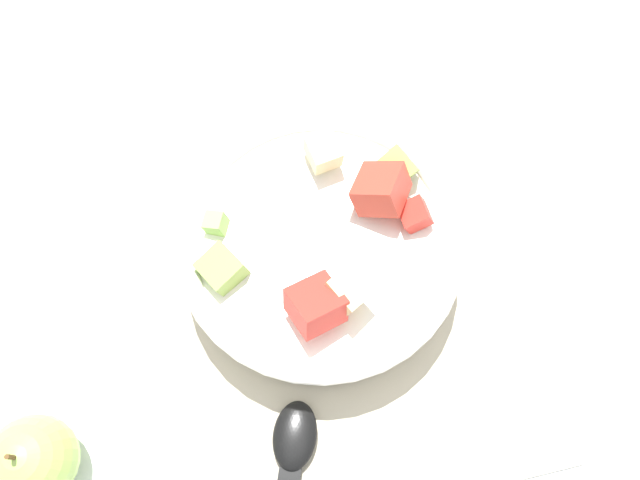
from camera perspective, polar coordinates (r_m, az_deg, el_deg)
The scene contains 4 objects.
ground_plane at distance 0.61m, azimuth 0.01°, elevation -1.92°, with size 2.40×2.40×0.00m, color silver.
placemat at distance 0.60m, azimuth 0.01°, elevation -1.83°, with size 0.44×0.34×0.01m, color #BCB299.
salad_bowl at distance 0.57m, azimuth 0.05°, elevation -0.26°, with size 0.24×0.24×0.10m.
whole_apple at distance 0.58m, azimuth -23.48°, elevation -16.99°, with size 0.07×0.07×0.08m.
Camera 1 is at (0.19, -0.04, 0.57)m, focal length 37.13 mm.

